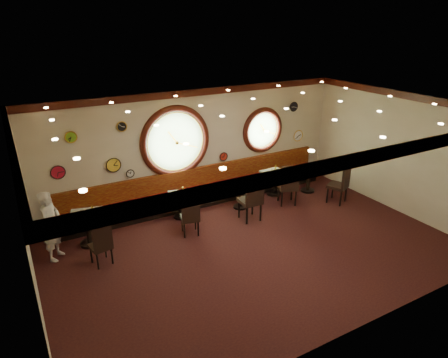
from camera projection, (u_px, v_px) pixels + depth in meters
floor at (254, 248)px, 9.17m from camera, size 9.00×6.00×0.00m
ceiling at (258, 110)px, 7.97m from camera, size 9.00×6.00×0.02m
wall_back at (196, 147)px, 11.00m from camera, size 9.00×0.02×3.20m
wall_front at (363, 250)px, 6.14m from camera, size 9.00×0.02×3.20m
wall_left at (26, 236)px, 6.53m from camera, size 0.02×6.00×3.20m
wall_right at (397, 152)px, 10.60m from camera, size 0.02×6.00×3.20m
molding_back at (195, 92)px, 10.39m from camera, size 9.00×0.10×0.18m
molding_front at (375, 156)px, 5.61m from camera, size 9.00×0.10×0.18m
molding_left at (11, 147)px, 5.99m from camera, size 0.10×6.00×0.18m
molding_right at (406, 95)px, 10.01m from camera, size 0.10×6.00×0.18m
banquette_base at (201, 200)px, 11.33m from camera, size 8.00×0.55×0.20m
banquette_seat at (201, 192)px, 11.24m from camera, size 8.00×0.55×0.30m
banquette_back at (198, 177)px, 11.27m from camera, size 8.00×0.10×0.55m
porthole_left_glass at (175, 142)px, 10.63m from camera, size 1.66×0.02×1.66m
porthole_left_frame at (176, 142)px, 10.61m from camera, size 1.98×0.18×1.98m
porthole_left_ring at (176, 142)px, 10.59m from camera, size 1.61×0.03×1.61m
porthole_right_glass at (262, 130)px, 11.91m from camera, size 1.10×0.02×1.10m
porthole_right_frame at (263, 130)px, 11.90m from camera, size 1.38×0.18×1.38m
porthole_right_ring at (263, 130)px, 11.87m from camera, size 1.09×0.03×1.09m
wall_clock_0 at (294, 107)px, 12.15m from camera, size 0.28×0.03×0.28m
wall_clock_1 at (130, 173)px, 10.25m from camera, size 0.20×0.03×0.20m
wall_clock_2 at (58, 172)px, 9.36m from camera, size 0.32×0.03×0.32m
wall_clock_3 at (122, 126)px, 9.74m from camera, size 0.24×0.03×0.24m
wall_clock_4 at (223, 157)px, 11.50m from camera, size 0.24×0.03×0.24m
wall_clock_5 at (71, 137)px, 9.24m from camera, size 0.26×0.03×0.26m
wall_clock_6 at (113, 165)px, 9.96m from camera, size 0.36×0.03×0.36m
wall_clock_7 at (298, 136)px, 12.62m from camera, size 0.34×0.03×0.34m
table_a at (88, 226)px, 9.14m from camera, size 0.88×0.88×0.79m
table_b at (180, 203)px, 10.43m from camera, size 0.76×0.76×0.66m
table_c at (240, 194)px, 10.97m from camera, size 0.76×0.76×0.66m
table_d at (274, 180)px, 11.79m from camera, size 0.68×0.68×0.72m
table_e at (309, 177)px, 12.01m from camera, size 0.83×0.83×0.71m
chair_a at (101, 242)px, 8.34m from camera, size 0.48×0.48×0.61m
chair_b at (190, 214)px, 9.49m from camera, size 0.52×0.52×0.63m
chair_c at (252, 196)px, 10.14m from camera, size 0.54×0.54×0.77m
chair_d at (289, 182)px, 11.04m from camera, size 0.66×0.66×0.74m
chair_e at (342, 181)px, 11.16m from camera, size 0.66×0.66×0.74m
condiment_a_salt at (81, 212)px, 9.01m from camera, size 0.03×0.03×0.10m
condiment_b_salt at (175, 193)px, 10.34m from camera, size 0.03×0.03×0.09m
condiment_c_salt at (239, 185)px, 10.84m from camera, size 0.03×0.03×0.09m
condiment_d_salt at (272, 170)px, 11.67m from camera, size 0.04×0.04×0.10m
condiment_a_pepper at (89, 212)px, 9.03m from camera, size 0.03×0.03×0.09m
condiment_b_pepper at (182, 193)px, 10.30m from camera, size 0.03×0.03×0.09m
condiment_c_pepper at (242, 183)px, 10.89m from camera, size 0.04×0.04×0.11m
condiment_d_pepper at (275, 171)px, 11.62m from camera, size 0.04×0.04×0.11m
condiment_a_bottle at (92, 209)px, 9.10m from camera, size 0.05×0.05×0.16m
condiment_b_bottle at (183, 190)px, 10.44m from camera, size 0.05×0.05×0.15m
condiment_c_bottle at (242, 181)px, 10.98m from camera, size 0.06×0.06×0.18m
condiment_d_bottle at (276, 168)px, 11.78m from camera, size 0.05×0.05×0.17m
condiment_e_salt at (306, 168)px, 11.92m from camera, size 0.03×0.03×0.09m
condiment_e_pepper at (309, 168)px, 11.89m from camera, size 0.03×0.03×0.09m
condiment_e_bottle at (310, 166)px, 11.95m from camera, size 0.05×0.05×0.17m
waiter at (52, 226)px, 8.52m from camera, size 0.64×0.69×1.59m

